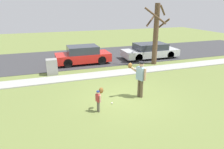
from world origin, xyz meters
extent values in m
plane|color=olive|center=(0.00, 3.50, 0.00)|extent=(48.00, 48.00, 0.00)
cube|color=#A3A39E|center=(0.00, 3.60, 0.03)|extent=(36.00, 1.20, 0.06)
cube|color=#38383A|center=(0.00, 8.60, 0.01)|extent=(36.00, 6.80, 0.02)
cylinder|color=brown|center=(0.66, -0.25, 0.43)|extent=(0.14, 0.14, 0.87)
cylinder|color=brown|center=(0.60, -0.08, 0.43)|extent=(0.14, 0.14, 0.87)
cube|color=#8CADC6|center=(0.63, -0.16, 1.18)|extent=(0.36, 0.47, 0.62)
sphere|color=tan|center=(0.63, -0.16, 1.62)|extent=(0.24, 0.24, 0.24)
cylinder|color=black|center=(0.63, -0.16, 1.71)|extent=(0.25, 0.25, 0.07)
cylinder|color=tan|center=(0.71, -0.41, 1.19)|extent=(0.10, 0.10, 0.58)
cylinder|color=tan|center=(0.30, 0.00, 1.40)|extent=(0.54, 0.27, 0.42)
ellipsoid|color=brown|center=(0.11, -0.07, 1.59)|extent=(0.25, 0.20, 0.26)
cylinder|color=#6B6656|center=(-1.68, -0.90, 0.23)|extent=(0.07, 0.07, 0.46)
cylinder|color=#6B6656|center=(-1.65, -0.98, 0.23)|extent=(0.07, 0.07, 0.46)
cube|color=#B73838|center=(-1.66, -0.94, 0.62)|extent=(0.19, 0.25, 0.33)
sphere|color=beige|center=(-1.66, -0.94, 0.86)|extent=(0.12, 0.12, 0.12)
cylinder|color=navy|center=(-1.66, -0.94, 0.91)|extent=(0.13, 0.13, 0.04)
cylinder|color=beige|center=(-1.57, -0.76, 0.74)|extent=(0.28, 0.14, 0.22)
ellipsoid|color=brown|center=(-1.47, -0.73, 0.84)|extent=(0.25, 0.20, 0.26)
cylinder|color=beige|center=(-1.62, -1.07, 0.63)|extent=(0.05, 0.05, 0.31)
sphere|color=white|center=(-0.90, -0.45, 0.04)|extent=(0.07, 0.07, 0.07)
cube|color=gray|center=(-3.12, 4.75, 0.50)|extent=(0.67, 0.58, 0.99)
cylinder|color=brown|center=(4.29, 4.85, 2.18)|extent=(0.37, 0.37, 4.35)
cylinder|color=brown|center=(4.82, 5.02, 2.83)|extent=(0.53, 1.36, 1.02)
cylinder|color=brown|center=(4.06, 5.24, 3.18)|extent=(1.05, 0.69, 0.85)
cylinder|color=brown|center=(3.88, 4.37, 3.53)|extent=(1.26, 1.11, 1.14)
cylinder|color=brown|center=(4.53, 4.55, 3.88)|extent=(0.83, 0.72, 0.74)
cube|color=red|center=(-0.73, 6.67, 0.50)|extent=(4.00, 1.75, 0.60)
cube|color=#2D333D|center=(-0.73, 6.67, 1.07)|extent=(2.20, 1.61, 0.55)
cylinder|color=black|center=(0.51, 7.43, 0.34)|extent=(0.64, 0.22, 0.64)
cylinder|color=black|center=(0.51, 5.90, 0.34)|extent=(0.64, 0.22, 0.64)
cylinder|color=black|center=(-1.97, 7.43, 0.34)|extent=(0.64, 0.22, 0.64)
cylinder|color=black|center=(-1.97, 5.90, 0.34)|extent=(0.64, 0.22, 0.64)
cube|color=silver|center=(4.85, 6.51, 0.47)|extent=(4.60, 1.80, 0.55)
cube|color=#2D333D|center=(4.85, 6.51, 1.00)|extent=(2.53, 1.66, 0.50)
cylinder|color=black|center=(6.28, 7.30, 0.34)|extent=(0.64, 0.22, 0.64)
cylinder|color=black|center=(6.28, 5.72, 0.34)|extent=(0.64, 0.22, 0.64)
cylinder|color=black|center=(3.43, 7.30, 0.34)|extent=(0.64, 0.22, 0.64)
cylinder|color=black|center=(3.43, 5.72, 0.34)|extent=(0.64, 0.22, 0.64)
camera|label=1|loc=(-3.65, -8.38, 4.20)|focal=33.25mm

